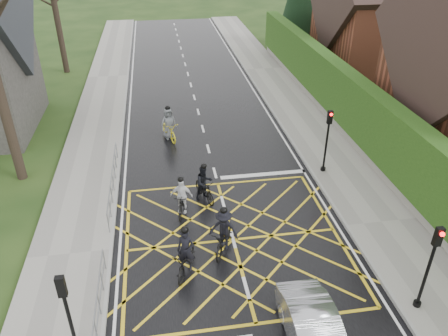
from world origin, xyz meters
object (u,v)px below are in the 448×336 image
object	(u,v)px
cyclist_mid	(224,234)
cyclist_lead	(169,128)
cyclist_rear	(186,257)
car	(316,336)
cyclist_back	(204,186)
cyclist_front	(182,200)

from	to	relation	value
cyclist_mid	cyclist_lead	bearing A→B (deg)	123.33
cyclist_rear	cyclist_lead	size ratio (longest dim) A/B	0.97
cyclist_rear	car	distance (m)	5.04
cyclist_rear	cyclist_back	distance (m)	4.42
cyclist_front	car	bearing A→B (deg)	-53.56
cyclist_rear	cyclist_back	world-z (taller)	cyclist_rear
cyclist_rear	cyclist_back	xyz separation A→B (m)	(1.14, 4.27, 0.05)
cyclist_rear	cyclist_lead	world-z (taller)	cyclist_lead
cyclist_back	cyclist_front	distance (m)	1.33
cyclist_mid	cyclist_lead	xyz separation A→B (m)	(-1.52, 9.50, -0.01)
cyclist_mid	cyclist_front	size ratio (longest dim) A/B	1.14
cyclist_mid	cyclist_front	xyz separation A→B (m)	(-1.35, 2.52, -0.05)
cyclist_lead	cyclist_mid	bearing A→B (deg)	-97.87
cyclist_rear	cyclist_lead	distance (m)	10.41
cyclist_back	cyclist_mid	bearing A→B (deg)	-104.63
cyclist_rear	cyclist_front	bearing A→B (deg)	108.00
cyclist_front	cyclist_lead	distance (m)	6.99
car	cyclist_rear	bearing A→B (deg)	130.72
car	cyclist_front	bearing A→B (deg)	113.75
cyclist_front	car	xyz separation A→B (m)	(3.17, -7.25, 0.01)
cyclist_back	cyclist_front	bearing A→B (deg)	-160.66
cyclist_mid	cyclist_rear	bearing A→B (deg)	-123.62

